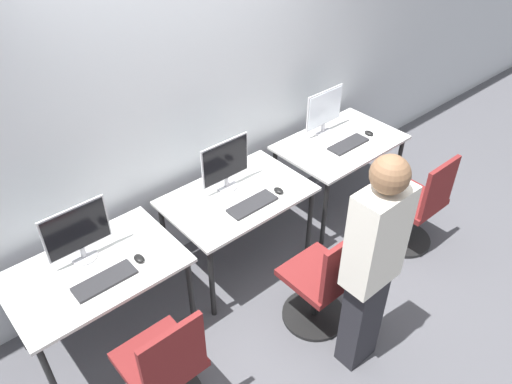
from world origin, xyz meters
name	(u,v)px	position (x,y,z in m)	size (l,w,h in m)	color
ground_plane	(268,285)	(0.00, 0.00, 0.00)	(20.00, 20.00, 0.00)	#4C4C51
wall_back	(194,90)	(0.00, 0.85, 1.40)	(12.00, 0.05, 2.80)	#B7BCC1
desk_left	(96,277)	(-1.19, 0.36, 0.63)	(1.11, 0.72, 0.71)	silver
monitor_left	(77,233)	(-1.19, 0.50, 0.92)	(0.43, 0.17, 0.41)	#B2B2B7
keyboard_left	(105,281)	(-1.19, 0.21, 0.72)	(0.40, 0.15, 0.02)	#262628
mouse_left	(139,258)	(-0.93, 0.24, 0.72)	(0.06, 0.09, 0.03)	black
office_chair_left	(165,372)	(-1.16, -0.37, 0.38)	(0.48, 0.48, 0.92)	black
desk_center	(238,202)	(0.00, 0.36, 0.63)	(1.11, 0.72, 0.71)	silver
monitor_center	(225,164)	(0.00, 0.50, 0.92)	(0.43, 0.17, 0.41)	#B2B2B7
keyboard_center	(252,204)	(0.00, 0.19, 0.72)	(0.40, 0.15, 0.02)	#262628
mouse_center	(279,191)	(0.26, 0.18, 0.72)	(0.06, 0.09, 0.03)	black
office_chair_center	(323,285)	(0.05, -0.52, 0.38)	(0.48, 0.48, 0.92)	black
person_center	(372,263)	(0.03, -0.88, 0.91)	(0.36, 0.22, 1.66)	#232328
desk_right	(340,149)	(1.19, 0.36, 0.63)	(1.11, 0.72, 0.71)	silver
monitor_right	(324,111)	(1.19, 0.58, 0.92)	(0.43, 0.17, 0.41)	#B2B2B7
keyboard_right	(348,144)	(1.19, 0.28, 0.72)	(0.40, 0.15, 0.02)	#262628
mouse_right	(369,133)	(1.47, 0.27, 0.72)	(0.06, 0.09, 0.03)	black
office_chair_right	(416,210)	(1.26, -0.45, 0.38)	(0.48, 0.48, 0.92)	black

